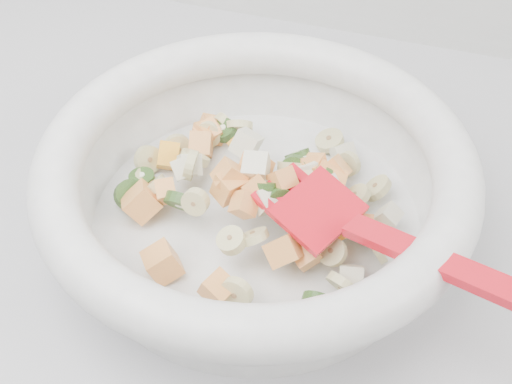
% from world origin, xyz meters
% --- Properties ---
extents(mixing_bowl, '(0.44, 0.35, 0.12)m').
position_xyz_m(mixing_bowl, '(-0.12, 1.40, 0.95)').
color(mixing_bowl, white).
rests_on(mixing_bowl, counter).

